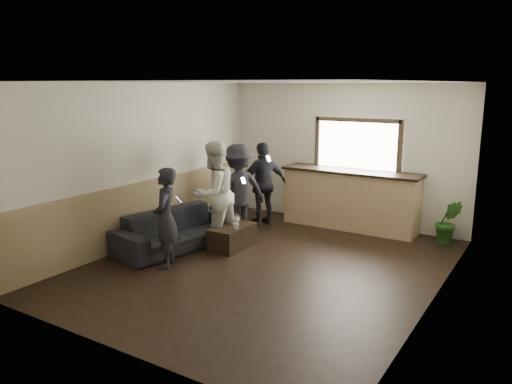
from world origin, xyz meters
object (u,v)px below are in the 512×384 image
Objects in this scene: person_d at (264,184)px; person_a at (166,218)px; bar_counter at (350,196)px; person_b at (214,194)px; potted_plant at (448,222)px; cup_a at (236,220)px; cup_b at (236,226)px; sofa at (177,229)px; coffee_table at (232,237)px; person_c at (238,190)px.

person_a is at bearing 31.96° from person_d.
person_b is at bearing -125.09° from bar_counter.
person_b is (-3.45, -2.23, 0.52)m from potted_plant.
bar_counter is at bearing 147.16° from person_d.
bar_counter reaches higher than cup_a.
sofa is at bearing -157.83° from cup_b.
person_a is 0.85× the size of person_b.
person_c is at bearing 116.40° from coffee_table.
person_c is at bearing 150.50° from person_a.
cup_a is at bearing 140.35° from person_b.
coffee_table is 6.81× the size of cup_a.
cup_b is at bearing -141.93° from potted_plant.
person_a is (-3.45, -3.47, 0.37)m from potted_plant.
person_b is (0.45, 0.46, 0.59)m from sofa.
coffee_table is 0.31m from cup_b.
cup_a is at bearing 109.35° from coffee_table.
potted_plant is 0.48× the size of person_d.
cup_a is 1.55m from person_a.
person_c is at bearing 119.26° from cup_a.
person_a is 1.98m from person_c.
sofa is 2.16m from person_d.
sofa is 21.23× the size of cup_b.
bar_counter is at bearing 65.04° from cup_b.
coffee_table is 1.44m from person_a.
cup_b is (0.95, 0.39, 0.11)m from sofa.
cup_a is 0.07× the size of person_c.
bar_counter is at bearing 56.81° from cup_a.
potted_plant is (3.90, 2.70, 0.07)m from sofa.
coffee_table is 0.52× the size of person_d.
coffee_table is (-1.25, -2.24, -0.45)m from bar_counter.
person_b reaches higher than person_a.
cup_a is 0.08× the size of person_d.
person_a is 0.91× the size of person_c.
cup_a reaches higher than cup_b.
bar_counter is at bearing 152.86° from person_b.
cup_b is 0.06× the size of person_b.
sofa is at bearing -36.11° from person_b.
person_c is at bearing -136.14° from bar_counter.
potted_plant is (3.18, 1.98, -0.03)m from cup_a.
person_d reaches higher than person_a.
sofa is 2.79× the size of potted_plant.
person_c reaches higher than sofa.
potted_plant is at bearing 38.07° from cup_b.
sofa is 4.74m from potted_plant.
potted_plant is 0.47× the size of person_c.
coffee_table is at bearing 144.31° from cup_b.
person_d is (0.04, 2.81, 0.06)m from person_a.
person_a is at bearing -113.52° from cup_b.
person_a reaches higher than coffee_table.
cup_a is (-0.08, 0.22, 0.24)m from coffee_table.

